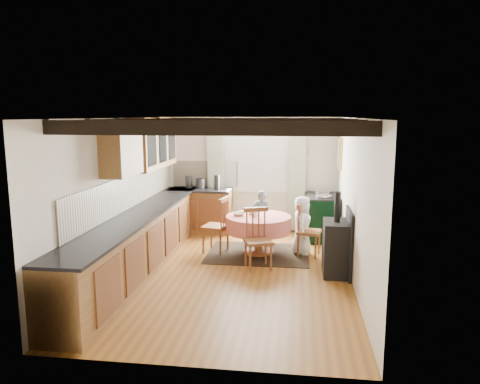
# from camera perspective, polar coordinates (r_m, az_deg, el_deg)

# --- Properties ---
(floor) EXTENTS (3.60, 5.50, 0.00)m
(floor) POSITION_cam_1_polar(r_m,az_deg,el_deg) (7.28, -0.83, -10.02)
(floor) COLOR #96611F
(floor) RESTS_ON ground
(ceiling) EXTENTS (3.60, 5.50, 0.00)m
(ceiling) POSITION_cam_1_polar(r_m,az_deg,el_deg) (6.85, -0.87, 9.23)
(ceiling) COLOR white
(ceiling) RESTS_ON ground
(wall_back) EXTENTS (3.60, 0.00, 2.40)m
(wall_back) POSITION_cam_1_polar(r_m,az_deg,el_deg) (9.66, 1.49, 2.21)
(wall_back) COLOR silver
(wall_back) RESTS_ON ground
(wall_front) EXTENTS (3.60, 0.00, 2.40)m
(wall_front) POSITION_cam_1_polar(r_m,az_deg,el_deg) (4.33, -6.12, -7.16)
(wall_front) COLOR silver
(wall_front) RESTS_ON ground
(wall_left) EXTENTS (0.00, 5.50, 2.40)m
(wall_left) POSITION_cam_1_polar(r_m,az_deg,el_deg) (7.44, -14.71, -0.34)
(wall_left) COLOR silver
(wall_left) RESTS_ON ground
(wall_right) EXTENTS (0.00, 5.50, 2.40)m
(wall_right) POSITION_cam_1_polar(r_m,az_deg,el_deg) (6.94, 14.02, -1.01)
(wall_right) COLOR silver
(wall_right) RESTS_ON ground
(beam_a) EXTENTS (3.60, 0.16, 0.16)m
(beam_a) POSITION_cam_1_polar(r_m,az_deg,el_deg) (4.88, -4.29, 7.99)
(beam_a) COLOR black
(beam_a) RESTS_ON ceiling
(beam_b) EXTENTS (3.60, 0.16, 0.16)m
(beam_b) POSITION_cam_1_polar(r_m,az_deg,el_deg) (5.87, -2.29, 8.28)
(beam_b) COLOR black
(beam_b) RESTS_ON ceiling
(beam_c) EXTENTS (3.60, 0.16, 0.16)m
(beam_c) POSITION_cam_1_polar(r_m,az_deg,el_deg) (6.85, -0.87, 8.48)
(beam_c) COLOR black
(beam_c) RESTS_ON ceiling
(beam_d) EXTENTS (3.60, 0.16, 0.16)m
(beam_d) POSITION_cam_1_polar(r_m,az_deg,el_deg) (7.85, 0.19, 8.63)
(beam_d) COLOR black
(beam_d) RESTS_ON ceiling
(beam_e) EXTENTS (3.60, 0.16, 0.16)m
(beam_e) POSITION_cam_1_polar(r_m,az_deg,el_deg) (8.84, 1.02, 8.74)
(beam_e) COLOR black
(beam_e) RESTS_ON ceiling
(splash_left) EXTENTS (0.02, 4.50, 0.55)m
(splash_left) POSITION_cam_1_polar(r_m,az_deg,el_deg) (7.70, -13.74, 0.04)
(splash_left) COLOR beige
(splash_left) RESTS_ON wall_left
(splash_back) EXTENTS (1.40, 0.02, 0.55)m
(splash_back) POSITION_cam_1_polar(r_m,az_deg,el_deg) (9.80, -4.35, 2.29)
(splash_back) COLOR beige
(splash_back) RESTS_ON wall_back
(base_cabinet_left) EXTENTS (0.60, 5.30, 0.88)m
(base_cabinet_left) POSITION_cam_1_polar(r_m,az_deg,el_deg) (7.50, -12.32, -6.13)
(base_cabinet_left) COLOR olive
(base_cabinet_left) RESTS_ON floor
(base_cabinet_back) EXTENTS (1.30, 0.60, 0.88)m
(base_cabinet_back) POSITION_cam_1_polar(r_m,az_deg,el_deg) (9.66, -4.92, -2.39)
(base_cabinet_back) COLOR olive
(base_cabinet_back) RESTS_ON floor
(worktop_left) EXTENTS (0.64, 5.30, 0.04)m
(worktop_left) POSITION_cam_1_polar(r_m,az_deg,el_deg) (7.38, -12.30, -2.70)
(worktop_left) COLOR black
(worktop_left) RESTS_ON base_cabinet_left
(worktop_back) EXTENTS (1.30, 0.64, 0.04)m
(worktop_back) POSITION_cam_1_polar(r_m,az_deg,el_deg) (9.56, -4.99, 0.28)
(worktop_back) COLOR black
(worktop_back) RESTS_ON base_cabinet_back
(wall_cabinet_glass) EXTENTS (0.34, 1.80, 0.90)m
(wall_cabinet_glass) POSITION_cam_1_polar(r_m,az_deg,el_deg) (8.41, -10.78, 6.07)
(wall_cabinet_glass) COLOR olive
(wall_cabinet_glass) RESTS_ON wall_left
(wall_cabinet_solid) EXTENTS (0.34, 0.90, 0.70)m
(wall_cabinet_solid) POSITION_cam_1_polar(r_m,az_deg,el_deg) (7.01, -14.58, 4.84)
(wall_cabinet_solid) COLOR olive
(wall_cabinet_solid) RESTS_ON wall_left
(window_frame) EXTENTS (1.34, 0.03, 1.54)m
(window_frame) POSITION_cam_1_polar(r_m,az_deg,el_deg) (9.60, 2.09, 4.56)
(window_frame) COLOR white
(window_frame) RESTS_ON wall_back
(window_pane) EXTENTS (1.20, 0.01, 1.40)m
(window_pane) POSITION_cam_1_polar(r_m,az_deg,el_deg) (9.60, 2.09, 4.56)
(window_pane) COLOR white
(window_pane) RESTS_ON wall_back
(curtain_left) EXTENTS (0.35, 0.10, 2.10)m
(curtain_left) POSITION_cam_1_polar(r_m,az_deg,el_deg) (9.68, -2.99, 1.62)
(curtain_left) COLOR beige
(curtain_left) RESTS_ON wall_back
(curtain_right) EXTENTS (0.35, 0.10, 2.10)m
(curtain_right) POSITION_cam_1_polar(r_m,az_deg,el_deg) (9.53, 7.12, 1.43)
(curtain_right) COLOR beige
(curtain_right) RESTS_ON wall_back
(curtain_rod) EXTENTS (2.00, 0.03, 0.03)m
(curtain_rod) POSITION_cam_1_polar(r_m,az_deg,el_deg) (9.48, 2.06, 8.13)
(curtain_rod) COLOR black
(curtain_rod) RESTS_ON wall_back
(wall_picture) EXTENTS (0.04, 0.50, 0.60)m
(wall_picture) POSITION_cam_1_polar(r_m,az_deg,el_deg) (9.15, 12.35, 4.72)
(wall_picture) COLOR gold
(wall_picture) RESTS_ON wall_right
(wall_plate) EXTENTS (0.30, 0.02, 0.30)m
(wall_plate) POSITION_cam_1_polar(r_m,az_deg,el_deg) (9.53, 7.80, 5.05)
(wall_plate) COLOR silver
(wall_plate) RESTS_ON wall_back
(rug) EXTENTS (1.79, 1.39, 0.01)m
(rug) POSITION_cam_1_polar(r_m,az_deg,el_deg) (8.20, 2.28, -7.69)
(rug) COLOR black
(rug) RESTS_ON floor
(dining_table) EXTENTS (1.14, 1.14, 0.69)m
(dining_table) POSITION_cam_1_polar(r_m,az_deg,el_deg) (8.11, 2.30, -5.40)
(dining_table) COLOR #D06B5B
(dining_table) RESTS_ON floor
(chair_near) EXTENTS (0.54, 0.55, 0.98)m
(chair_near) POSITION_cam_1_polar(r_m,az_deg,el_deg) (7.32, 2.30, -5.90)
(chair_near) COLOR brown
(chair_near) RESTS_ON floor
(chair_left) EXTENTS (0.54, 0.52, 1.01)m
(chair_left) POSITION_cam_1_polar(r_m,az_deg,el_deg) (8.21, -3.08, -4.07)
(chair_left) COLOR brown
(chair_left) RESTS_ON floor
(chair_right) EXTENTS (0.50, 0.48, 0.93)m
(chair_right) POSITION_cam_1_polar(r_m,az_deg,el_deg) (8.07, 8.63, -4.69)
(chair_right) COLOR brown
(chair_right) RESTS_ON floor
(aga_range) EXTENTS (0.63, 0.98, 0.90)m
(aga_range) POSITION_cam_1_polar(r_m,az_deg,el_deg) (9.21, 10.26, -3.06)
(aga_range) COLOR black
(aga_range) RESTS_ON floor
(cast_iron_stove) EXTENTS (0.39, 0.65, 1.30)m
(cast_iron_stove) POSITION_cam_1_polar(r_m,az_deg,el_deg) (7.18, 11.96, -5.08)
(cast_iron_stove) COLOR black
(cast_iron_stove) RESTS_ON floor
(child_far) EXTENTS (0.40, 0.29, 1.02)m
(child_far) POSITION_cam_1_polar(r_m,az_deg,el_deg) (8.84, 2.69, -3.05)
(child_far) COLOR #485B64
(child_far) RESTS_ON floor
(child_right) EXTENTS (0.36, 0.52, 1.04)m
(child_right) POSITION_cam_1_polar(r_m,az_deg,el_deg) (8.15, 7.75, -4.13)
(child_right) COLOR white
(child_right) RESTS_ON floor
(bowl_a) EXTENTS (0.31, 0.31, 0.05)m
(bowl_a) POSITION_cam_1_polar(r_m,az_deg,el_deg) (8.07, -0.19, -2.75)
(bowl_a) COLOR silver
(bowl_a) RESTS_ON dining_table
(bowl_b) EXTENTS (0.26, 0.26, 0.07)m
(bowl_b) POSITION_cam_1_polar(r_m,az_deg,el_deg) (8.18, 1.68, -2.54)
(bowl_b) COLOR silver
(bowl_b) RESTS_ON dining_table
(cup) EXTENTS (0.13, 0.13, 0.10)m
(cup) POSITION_cam_1_polar(r_m,az_deg,el_deg) (8.01, 1.85, -2.68)
(cup) COLOR silver
(cup) RESTS_ON dining_table
(canister_tall) EXTENTS (0.15, 0.15, 0.26)m
(canister_tall) POSITION_cam_1_polar(r_m,az_deg,el_deg) (9.66, -6.40, 1.25)
(canister_tall) COLOR #262628
(canister_tall) RESTS_ON worktop_back
(canister_wide) EXTENTS (0.19, 0.19, 0.21)m
(canister_wide) POSITION_cam_1_polar(r_m,az_deg,el_deg) (9.58, -4.98, 1.06)
(canister_wide) COLOR #262628
(canister_wide) RESTS_ON worktop_back
(canister_slim) EXTENTS (0.11, 0.11, 0.31)m
(canister_slim) POSITION_cam_1_polar(r_m,az_deg,el_deg) (9.38, -2.91, 1.21)
(canister_slim) COLOR #262628
(canister_slim) RESTS_ON worktop_back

